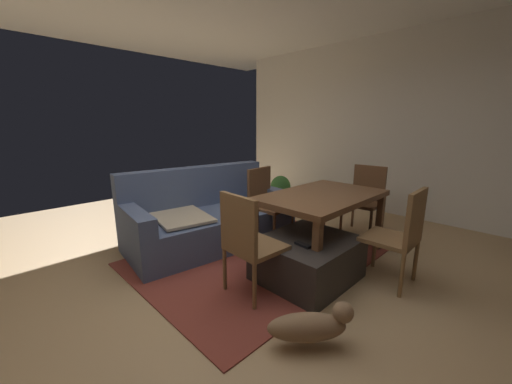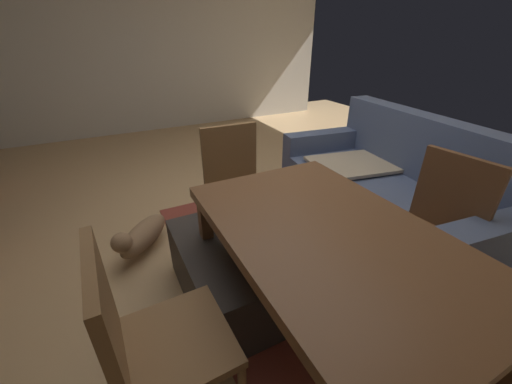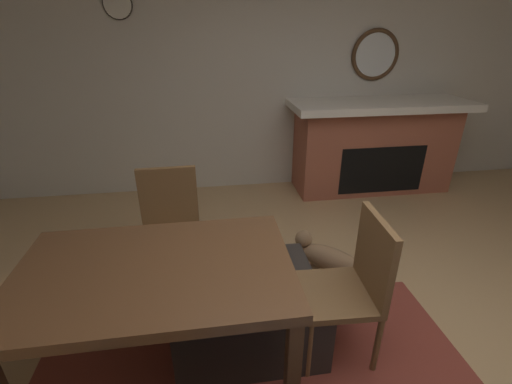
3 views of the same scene
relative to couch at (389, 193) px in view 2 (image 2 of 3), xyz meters
The scene contains 11 objects.
floor 1.22m from the couch, 118.12° to the right, with size 8.51×8.51×0.00m, color tan.
wall_left 4.38m from the couch, 165.81° to the right, with size 0.12×6.22×2.90m, color beige.
area_rug 0.83m from the couch, 78.41° to the right, with size 2.60×2.00×0.01m, color brown.
couch is the anchor object (origin of this frame).
ottoman_coffee_table 1.45m from the couch, 83.85° to the right, with size 0.90×0.79×0.41m, color #2D2826.
tv_remote 1.50m from the couch, 90.91° to the right, with size 0.05×0.16×0.02m, color black.
dining_table 1.45m from the couch, 61.92° to the right, with size 1.44×0.91×0.74m.
dining_chair_south 2.20m from the couch, 72.35° to the right, with size 0.45×0.45×0.93m.
dining_chair_north 0.79m from the couch, 31.12° to the right, with size 0.48×0.48×0.93m.
dining_chair_west 1.33m from the couch, 110.10° to the right, with size 0.46×0.46×0.93m.
small_dog 2.07m from the couch, 106.06° to the right, with size 0.53×0.50×0.27m.
Camera 2 is at (2.07, -1.03, 1.54)m, focal length 21.23 mm.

